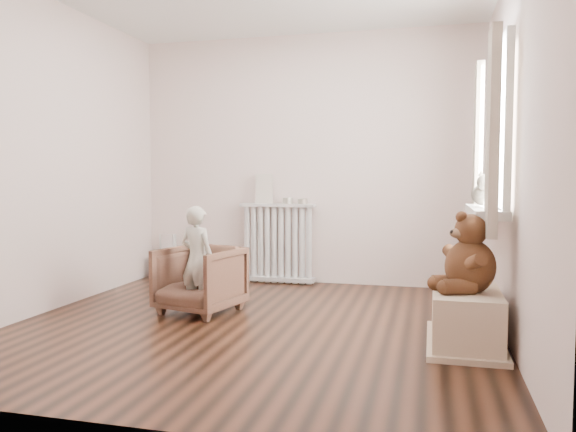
% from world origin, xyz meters
% --- Properties ---
extents(floor, '(3.60, 3.60, 0.01)m').
position_xyz_m(floor, '(0.00, 0.00, 0.00)').
color(floor, black).
rests_on(floor, ground).
extents(back_wall, '(3.60, 0.02, 2.60)m').
position_xyz_m(back_wall, '(0.00, 1.80, 1.30)').
color(back_wall, white).
rests_on(back_wall, ground).
extents(front_wall, '(3.60, 0.02, 2.60)m').
position_xyz_m(front_wall, '(0.00, -1.80, 1.30)').
color(front_wall, white).
rests_on(front_wall, ground).
extents(left_wall, '(0.02, 3.60, 2.60)m').
position_xyz_m(left_wall, '(-1.80, 0.00, 1.30)').
color(left_wall, white).
rests_on(left_wall, ground).
extents(right_wall, '(0.02, 3.60, 2.60)m').
position_xyz_m(right_wall, '(1.80, 0.00, 1.30)').
color(right_wall, white).
rests_on(right_wall, ground).
extents(window, '(0.03, 0.90, 1.10)m').
position_xyz_m(window, '(1.76, 0.30, 1.45)').
color(window, white).
rests_on(window, right_wall).
extents(window_sill, '(0.22, 1.10, 0.06)m').
position_xyz_m(window_sill, '(1.67, 0.30, 0.87)').
color(window_sill, silver).
rests_on(window_sill, right_wall).
extents(curtain_left, '(0.06, 0.26, 1.30)m').
position_xyz_m(curtain_left, '(1.65, -0.27, 1.39)').
color(curtain_left, '#C3B49D').
rests_on(curtain_left, right_wall).
extents(curtain_right, '(0.06, 0.26, 1.30)m').
position_xyz_m(curtain_right, '(1.65, 0.87, 1.39)').
color(curtain_right, '#C3B49D').
rests_on(curtain_right, right_wall).
extents(radiator, '(0.80, 0.15, 0.84)m').
position_xyz_m(radiator, '(-0.28, 1.68, 0.39)').
color(radiator, silver).
rests_on(radiator, floor).
extents(paper_doll, '(0.19, 0.02, 0.31)m').
position_xyz_m(paper_doll, '(-0.42, 1.68, 1.00)').
color(paper_doll, beige).
rests_on(paper_doll, radiator).
extents(tin_a, '(0.11, 0.11, 0.06)m').
position_xyz_m(tin_a, '(-0.17, 1.68, 0.87)').
color(tin_a, '#A59E8C').
rests_on(tin_a, radiator).
extents(tin_b, '(0.10, 0.10, 0.06)m').
position_xyz_m(tin_b, '(-0.01, 1.68, 0.87)').
color(tin_b, '#A59E8C').
rests_on(tin_b, radiator).
extents(toy_vanity, '(0.31, 0.22, 0.48)m').
position_xyz_m(toy_vanity, '(-1.55, 1.65, 0.28)').
color(toy_vanity, silver).
rests_on(toy_vanity, floor).
extents(armchair, '(0.72, 0.73, 0.55)m').
position_xyz_m(armchair, '(-0.55, 0.26, 0.27)').
color(armchair, brown).
rests_on(armchair, floor).
extents(child, '(0.36, 0.28, 0.87)m').
position_xyz_m(child, '(-0.55, 0.21, 0.45)').
color(child, beige).
rests_on(child, armchair).
extents(toy_bench, '(0.43, 0.81, 0.38)m').
position_xyz_m(toy_bench, '(1.52, -0.14, 0.20)').
color(toy_bench, beige).
rests_on(toy_bench, floor).
extents(teddy_bear, '(0.51, 0.46, 0.51)m').
position_xyz_m(teddy_bear, '(1.54, -0.22, 0.67)').
color(teddy_bear, '#3B1F10').
rests_on(teddy_bear, toy_bench).
extents(plush_cat, '(0.21, 0.31, 0.25)m').
position_xyz_m(plush_cat, '(1.66, 0.32, 1.00)').
color(plush_cat, '#6F685B').
rests_on(plush_cat, window_sill).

